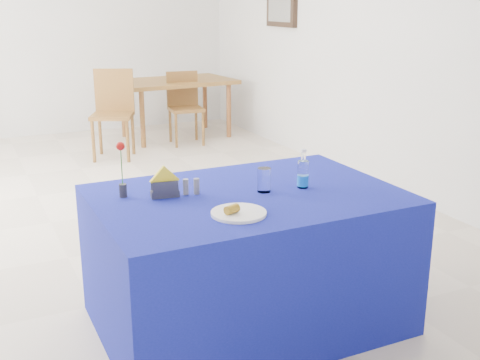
# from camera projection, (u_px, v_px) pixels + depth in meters

# --- Properties ---
(floor) EXTENTS (7.00, 7.00, 0.00)m
(floor) POSITION_uv_depth(u_px,v_px,m) (118.00, 213.00, 5.14)
(floor) COLOR beige
(floor) RESTS_ON ground
(room_shell) EXTENTS (7.00, 7.00, 7.00)m
(room_shell) POSITION_uv_depth(u_px,v_px,m) (104.00, 0.00, 4.64)
(room_shell) COLOR silver
(room_shell) RESTS_ON ground
(picture_frame) EXTENTS (0.06, 0.64, 0.52)m
(picture_frame) POSITION_uv_depth(u_px,v_px,m) (282.00, 4.00, 7.06)
(picture_frame) COLOR black
(picture_frame) RESTS_ON room_shell
(picture_art) EXTENTS (0.02, 0.52, 0.40)m
(picture_art) POSITION_uv_depth(u_px,v_px,m) (280.00, 4.00, 7.05)
(picture_art) COLOR #998C66
(picture_art) RESTS_ON room_shell
(plate) EXTENTS (0.27, 0.27, 0.01)m
(plate) POSITION_uv_depth(u_px,v_px,m) (239.00, 213.00, 2.87)
(plate) COLOR white
(plate) RESTS_ON blue_table
(drinking_glass) EXTENTS (0.07, 0.07, 0.13)m
(drinking_glass) POSITION_uv_depth(u_px,v_px,m) (264.00, 180.00, 3.20)
(drinking_glass) COLOR white
(drinking_glass) RESTS_ON blue_table
(salt_shaker) EXTENTS (0.03, 0.03, 0.08)m
(salt_shaker) POSITION_uv_depth(u_px,v_px,m) (186.00, 187.00, 3.16)
(salt_shaker) COLOR slate
(salt_shaker) RESTS_ON blue_table
(pepper_shaker) EXTENTS (0.03, 0.03, 0.08)m
(pepper_shaker) POSITION_uv_depth(u_px,v_px,m) (197.00, 186.00, 3.17)
(pepper_shaker) COLOR slate
(pepper_shaker) RESTS_ON blue_table
(blue_table) EXTENTS (1.60, 1.10, 0.76)m
(blue_table) POSITION_uv_depth(u_px,v_px,m) (247.00, 259.00, 3.30)
(blue_table) COLOR navy
(blue_table) RESTS_ON floor
(water_bottle) EXTENTS (0.06, 0.06, 0.21)m
(water_bottle) POSITION_uv_depth(u_px,v_px,m) (303.00, 175.00, 3.27)
(water_bottle) COLOR white
(water_bottle) RESTS_ON blue_table
(napkin_holder) EXTENTS (0.16, 0.08, 0.17)m
(napkin_holder) POSITION_uv_depth(u_px,v_px,m) (165.00, 188.00, 3.12)
(napkin_holder) COLOR #3D3C42
(napkin_holder) RESTS_ON blue_table
(rose_vase) EXTENTS (0.04, 0.04, 0.29)m
(rose_vase) POSITION_uv_depth(u_px,v_px,m) (122.00, 172.00, 3.09)
(rose_vase) COLOR #292A2F
(rose_vase) RESTS_ON blue_table
(oak_table) EXTENTS (1.52, 1.04, 0.76)m
(oak_table) POSITION_uv_depth(u_px,v_px,m) (175.00, 86.00, 7.81)
(oak_table) COLOR olive
(oak_table) RESTS_ON floor
(chair_bg_left) EXTENTS (0.59, 0.59, 1.00)m
(chair_bg_left) POSITION_uv_depth(u_px,v_px,m) (113.00, 107.00, 6.85)
(chair_bg_left) COLOR brown
(chair_bg_left) RESTS_ON floor
(chair_bg_right) EXTENTS (0.44, 0.44, 0.89)m
(chair_bg_right) POSITION_uv_depth(u_px,v_px,m) (184.00, 102.00, 7.54)
(chair_bg_right) COLOR brown
(chair_bg_right) RESTS_ON floor
(banana_pieces) EXTENTS (0.08, 0.06, 0.04)m
(banana_pieces) POSITION_uv_depth(u_px,v_px,m) (232.00, 209.00, 2.84)
(banana_pieces) COLOR gold
(banana_pieces) RESTS_ON plate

